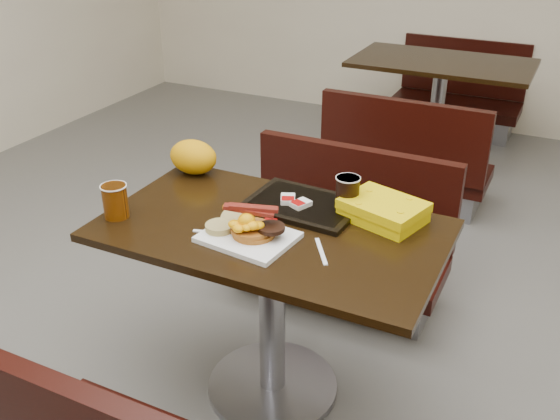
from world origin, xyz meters
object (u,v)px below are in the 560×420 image
at_px(hashbrown_sleeve_right, 301,204).
at_px(bench_near_n, 339,234).
at_px(table_far, 436,113).
at_px(tray, 303,205).
at_px(bench_far_s, 409,148).
at_px(table_near, 272,313).
at_px(clamshell, 383,210).
at_px(pancake_stack, 254,231).
at_px(coffee_cup_far, 347,192).
at_px(knife, 321,251).
at_px(hashbrown_sleeve_left, 288,199).
at_px(platter, 248,237).
at_px(paper_bag, 193,157).
at_px(coffee_cup_near, 115,201).
at_px(fork, 208,232).
at_px(bench_far_n, 457,90).

bearing_deg(hashbrown_sleeve_right, bench_near_n, 117.23).
height_order(table_far, tray, tray).
height_order(bench_far_s, tray, tray).
bearing_deg(table_near, clamshell, 33.45).
relative_size(bench_far_s, pancake_stack, 6.82).
bearing_deg(pancake_stack, bench_far_s, 89.59).
distance_m(bench_near_n, coffee_cup_far, 0.70).
xyz_separation_m(knife, coffee_cup_far, (-0.03, 0.30, 0.08)).
bearing_deg(knife, hashbrown_sleeve_left, -169.06).
distance_m(platter, paper_bag, 0.61).
distance_m(bench_near_n, pancake_stack, 0.91).
xyz_separation_m(bench_far_s, hashbrown_sleeve_right, (0.04, -1.74, 0.42)).
relative_size(table_far, bench_far_s, 1.20).
height_order(table_far, paper_bag, paper_bag).
bearing_deg(tray, clamshell, 9.91).
distance_m(coffee_cup_near, paper_bag, 0.45).
height_order(bench_near_n, clamshell, clamshell).
bearing_deg(coffee_cup_far, hashbrown_sleeve_right, -155.88).
xyz_separation_m(table_near, paper_bag, (-0.50, 0.27, 0.45)).
bearing_deg(bench_far_s, hashbrown_sleeve_right, -88.61).
bearing_deg(table_near, hashbrown_sleeve_left, 95.69).
bearing_deg(clamshell, fork, -129.00).
xyz_separation_m(platter, clamshell, (0.37, 0.34, 0.03)).
bearing_deg(hashbrown_sleeve_left, clamshell, -16.06).
distance_m(bench_far_n, fork, 3.46).
height_order(pancake_stack, clamshell, clamshell).
xyz_separation_m(hashbrown_sleeve_left, hashbrown_sleeve_right, (0.06, -0.01, -0.00)).
bearing_deg(bench_near_n, tray, -85.70).
height_order(tray, clamshell, clamshell).
bearing_deg(pancake_stack, clamshell, 42.92).
xyz_separation_m(platter, fork, (-0.15, -0.02, -0.01)).
relative_size(coffee_cup_near, paper_bag, 0.61).
bearing_deg(paper_bag, bench_far_n, 80.66).
xyz_separation_m(coffee_cup_far, clamshell, (0.14, -0.00, -0.04)).
relative_size(table_near, pancake_stack, 8.19).
distance_m(hashbrown_sleeve_left, hashbrown_sleeve_right, 0.06).
bearing_deg(hashbrown_sleeve_right, coffee_cup_far, 46.91).
height_order(table_far, bench_far_s, table_far).
bearing_deg(paper_bag, fork, -52.07).
relative_size(bench_near_n, bench_far_s, 1.00).
height_order(coffee_cup_near, hashbrown_sleeve_right, coffee_cup_near).
bearing_deg(tray, coffee_cup_near, -144.54).
height_order(fork, paper_bag, paper_bag).
bearing_deg(fork, platter, -9.34).
height_order(coffee_cup_near, hashbrown_sleeve_left, coffee_cup_near).
distance_m(clamshell, paper_bag, 0.83).
distance_m(table_far, pancake_stack, 2.73).
relative_size(table_near, clamshell, 4.36).
height_order(bench_far_s, clamshell, clamshell).
distance_m(bench_far_s, bench_far_n, 1.40).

